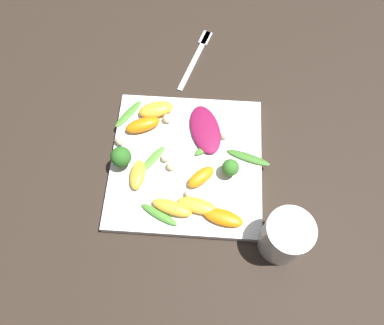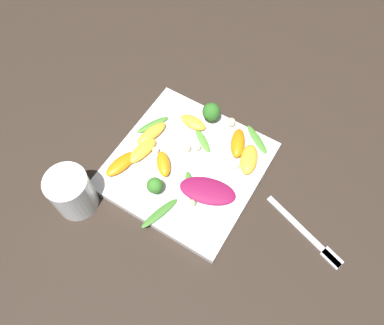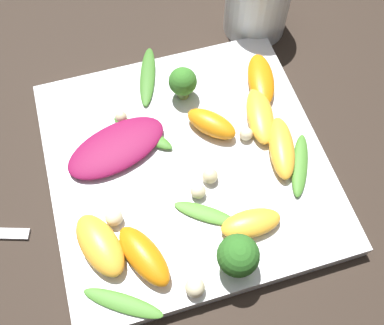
{
  "view_description": "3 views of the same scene",
  "coord_description": "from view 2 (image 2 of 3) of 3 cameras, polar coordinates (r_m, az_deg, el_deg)",
  "views": [
    {
      "loc": [
        0.03,
        -0.3,
        0.65
      ],
      "look_at": [
        0.01,
        -0.01,
        0.04
      ],
      "focal_mm": 35.0,
      "sensor_mm": 36.0,
      "label": 1
    },
    {
      "loc": [
        0.3,
        0.19,
        0.67
      ],
      "look_at": [
        0.0,
        0.01,
        0.04
      ],
      "focal_mm": 35.0,
      "sensor_mm": 36.0,
      "label": 2
    },
    {
      "loc": [
        -0.21,
        0.06,
        0.43
      ],
      "look_at": [
        -0.01,
        -0.0,
        0.02
      ],
      "focal_mm": 42.0,
      "sensor_mm": 36.0,
      "label": 3
    }
  ],
  "objects": [
    {
      "name": "ground_plane",
      "position": [
        0.76,
        -0.79,
        -0.83
      ],
      "size": [
        2.4,
        2.4,
        0.0
      ],
      "primitive_type": "plane",
      "color": "#2D231C"
    },
    {
      "name": "plate",
      "position": [
        0.75,
        -0.8,
        -0.51
      ],
      "size": [
        0.28,
        0.28,
        0.02
      ],
      "color": "white",
      "rests_on": "ground_plane"
    },
    {
      "name": "drinking_glass",
      "position": [
        0.72,
        -17.84,
        -4.34
      ],
      "size": [
        0.08,
        0.08,
        0.09
      ],
      "color": "white",
      "rests_on": "ground_plane"
    },
    {
      "name": "fork",
      "position": [
        0.73,
        17.75,
        -10.87
      ],
      "size": [
        0.07,
        0.17,
        0.01
      ],
      "color": "silver",
      "rests_on": "ground_plane"
    },
    {
      "name": "radicchio_leaf_0",
      "position": [
        0.71,
        2.4,
        -4.34
      ],
      "size": [
        0.08,
        0.12,
        0.01
      ],
      "color": "maroon",
      "rests_on": "plate"
    },
    {
      "name": "orange_segment_0",
      "position": [
        0.74,
        8.67,
        0.5
      ],
      "size": [
        0.08,
        0.05,
        0.02
      ],
      "color": "#FCAD33",
      "rests_on": "plate"
    },
    {
      "name": "orange_segment_1",
      "position": [
        0.76,
        7.0,
        2.96
      ],
      "size": [
        0.07,
        0.05,
        0.02
      ],
      "color": "orange",
      "rests_on": "plate"
    },
    {
      "name": "orange_segment_2",
      "position": [
        0.79,
        0.16,
        6.13
      ],
      "size": [
        0.03,
        0.06,
        0.02
      ],
      "color": "#FCAD33",
      "rests_on": "plate"
    },
    {
      "name": "orange_segment_3",
      "position": [
        0.75,
        -10.75,
        -0.2
      ],
      "size": [
        0.08,
        0.05,
        0.02
      ],
      "color": "orange",
      "rests_on": "plate"
    },
    {
      "name": "orange_segment_4",
      "position": [
        0.76,
        -7.65,
        1.76
      ],
      "size": [
        0.08,
        0.04,
        0.02
      ],
      "color": "#FCAD33",
      "rests_on": "plate"
    },
    {
      "name": "orange_segment_5",
      "position": [
        0.73,
        -4.38,
        -0.21
      ],
      "size": [
        0.06,
        0.06,
        0.02
      ],
      "color": "orange",
      "rests_on": "plate"
    },
    {
      "name": "orange_segment_6",
      "position": [
        0.77,
        -6.19,
        4.43
      ],
      "size": [
        0.08,
        0.04,
        0.02
      ],
      "color": "#FCAD33",
      "rests_on": "plate"
    },
    {
      "name": "broccoli_floret_0",
      "position": [
        0.78,
        2.97,
        7.69
      ],
      "size": [
        0.04,
        0.04,
        0.05
      ],
      "color": "#7A9E51",
      "rests_on": "plate"
    },
    {
      "name": "broccoli_floret_1",
      "position": [
        0.7,
        -5.68,
        -3.55
      ],
      "size": [
        0.03,
        0.03,
        0.04
      ],
      "color": "#7A9E51",
      "rests_on": "plate"
    },
    {
      "name": "arugula_sprig_0",
      "position": [
        0.78,
        9.88,
        3.48
      ],
      "size": [
        0.05,
        0.07,
        0.0
      ],
      "color": "#47842D",
      "rests_on": "plate"
    },
    {
      "name": "arugula_sprig_1",
      "position": [
        0.72,
        -0.16,
        -3.96
      ],
      "size": [
        0.07,
        0.06,
        0.01
      ],
      "color": "#47842D",
      "rests_on": "plate"
    },
    {
      "name": "arugula_sprig_2",
      "position": [
        0.77,
        1.81,
        3.31
      ],
      "size": [
        0.05,
        0.06,
        0.0
      ],
      "color": "#518E33",
      "rests_on": "plate"
    },
    {
      "name": "arugula_sprig_3",
      "position": [
        0.7,
        -4.96,
        -7.7
      ],
      "size": [
        0.09,
        0.04,
        0.01
      ],
      "color": "#3D7528",
      "rests_on": "plate"
    },
    {
      "name": "arugula_sprig_4",
      "position": [
        0.79,
        -6.0,
        5.75
      ],
      "size": [
        0.07,
        0.05,
        0.01
      ],
      "color": "#47842D",
      "rests_on": "plate"
    },
    {
      "name": "macadamia_nut_0",
      "position": [
        0.75,
        -0.76,
        2.25
      ],
      "size": [
        0.02,
        0.02,
        0.02
      ],
      "color": "beige",
      "rests_on": "plate"
    },
    {
      "name": "macadamia_nut_1",
      "position": [
        0.75,
        -5.54,
        1.93
      ],
      "size": [
        0.01,
        0.01,
        0.01
      ],
      "color": "beige",
      "rests_on": "plate"
    },
    {
      "name": "macadamia_nut_2",
      "position": [
        0.7,
        -0.0,
        -6.14
      ],
      "size": [
        0.01,
        0.01,
        0.01
      ],
      "color": "beige",
      "rests_on": "plate"
    },
    {
      "name": "macadamia_nut_3",
      "position": [
        0.74,
        6.6,
        -0.33
      ],
      "size": [
        0.02,
        0.02,
        0.02
      ],
      "color": "beige",
      "rests_on": "plate"
    },
    {
      "name": "macadamia_nut_4",
      "position": [
        0.76,
        0.55,
        2.51
      ],
      "size": [
        0.02,
        0.02,
        0.02
      ],
      "color": "beige",
      "rests_on": "plate"
    },
    {
      "name": "macadamia_nut_5",
      "position": [
        0.79,
        6.01,
        6.16
      ],
      "size": [
        0.02,
        0.02,
        0.02
      ],
      "color": "beige",
      "rests_on": "plate"
    }
  ]
}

